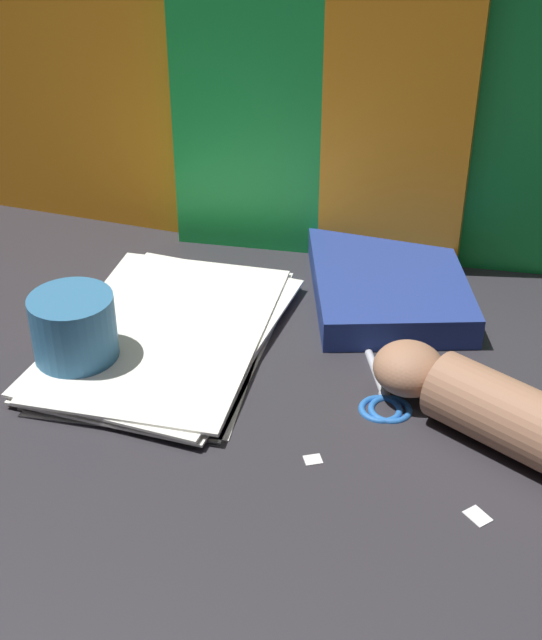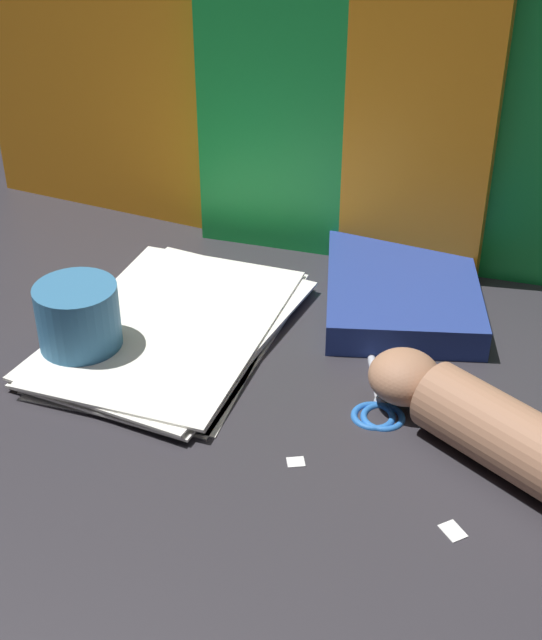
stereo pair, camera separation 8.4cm
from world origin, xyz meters
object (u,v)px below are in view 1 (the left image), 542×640
book_closed (388,284)px  mug (76,332)px  paper_stack (168,334)px  scissors (385,393)px  hand_forearm (492,408)px

book_closed → mug: mug is taller
paper_stack → scissors: size_ratio=2.45×
hand_forearm → scissors: bearing=160.5°
paper_stack → mug: size_ratio=3.91×
paper_stack → hand_forearm: size_ratio=1.35×
paper_stack → hand_forearm: hand_forearm is taller
book_closed → paper_stack: bearing=-144.7°
paper_stack → hand_forearm: 0.37m
paper_stack → mug: bearing=-135.9°
paper_stack → scissors: paper_stack is taller
paper_stack → book_closed: size_ratio=1.26×
book_closed → scissors: 0.20m
paper_stack → mug: 0.11m
hand_forearm → paper_stack: bearing=167.8°
mug → scissors: bearing=5.7°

